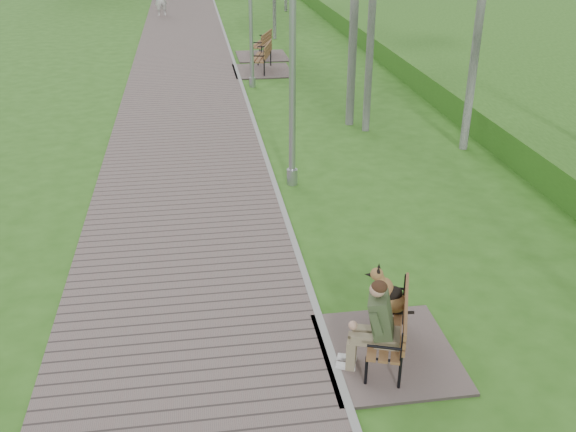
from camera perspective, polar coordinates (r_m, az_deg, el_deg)
The scene contains 9 objects.
ground at distance 8.87m, azimuth 2.55°, elevation -8.52°, with size 120.00×120.00×0.00m, color #33681C.
walkway at distance 29.10m, azimuth -9.29°, elevation 15.78°, with size 3.50×67.00×0.04m, color #75645F.
kerb at distance 29.13m, azimuth -5.72°, elevation 16.00°, with size 0.10×67.00×0.05m, color #999993.
embankment at distance 30.73m, azimuth 18.29°, elevation 15.35°, with size 14.00×70.00×1.60m, color #4E912F.
bench_main at distance 7.94m, azimuth 8.52°, elevation -10.02°, with size 1.63×1.81×1.42m.
bench_second at distance 21.83m, azimuth -2.40°, elevation 13.26°, with size 1.89×2.10×1.16m.
bench_third at distance 24.09m, azimuth -2.42°, elevation 14.44°, with size 1.79×1.99×1.10m.
lamp_post_near at distance 12.00m, azimuth 0.40°, elevation 14.30°, with size 0.21×0.21×5.54m.
lamp_post_second at distance 19.51m, azimuth -3.35°, elevation 18.11°, with size 0.20×0.20×5.05m.
Camera 1 is at (-1.47, -7.16, 5.02)m, focal length 40.00 mm.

